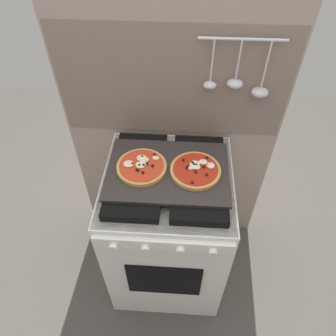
{
  "coord_description": "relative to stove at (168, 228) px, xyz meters",
  "views": [
    {
      "loc": [
        0.06,
        -0.96,
        1.94
      ],
      "look_at": [
        0.0,
        0.0,
        0.93
      ],
      "focal_mm": 33.88,
      "sensor_mm": 36.0,
      "label": 1
    }
  ],
  "objects": [
    {
      "name": "pizza_right",
      "position": [
        0.12,
        -0.0,
        0.48
      ],
      "size": [
        0.22,
        0.22,
        0.03
      ],
      "color": "tan",
      "rests_on": "baking_tray"
    },
    {
      "name": "baking_tray",
      "position": [
        0.0,
        0.0,
        0.46
      ],
      "size": [
        0.54,
        0.38,
        0.02
      ],
      "primitive_type": "cube",
      "color": "#2D2826",
      "rests_on": "stove"
    },
    {
      "name": "stove",
      "position": [
        0.0,
        0.0,
        0.0
      ],
      "size": [
        0.6,
        0.64,
        0.9
      ],
      "color": "white",
      "rests_on": "ground_plane"
    },
    {
      "name": "pizza_left",
      "position": [
        -0.12,
        0.0,
        0.48
      ],
      "size": [
        0.22,
        0.22,
        0.03
      ],
      "color": "tan",
      "rests_on": "baking_tray"
    },
    {
      "name": "ground_plane",
      "position": [
        0.0,
        0.0,
        -0.45
      ],
      "size": [
        4.0,
        4.0,
        0.0
      ],
      "primitive_type": "plane",
      "color": "#4C4742"
    },
    {
      "name": "kitchen_backsplash",
      "position": [
        0.0,
        0.34,
        0.34
      ],
      "size": [
        1.1,
        0.09,
        1.55
      ],
      "color": "gray",
      "rests_on": "ground_plane"
    }
  ]
}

